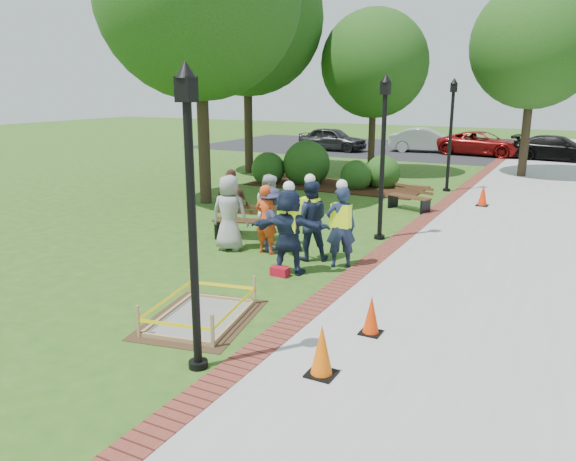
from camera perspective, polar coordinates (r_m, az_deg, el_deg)
The scene contains 35 objects.
ground at distance 11.35m, azimuth -5.09°, elevation -5.94°, with size 100.00×100.00×0.00m, color #285116.
sidewalk at distance 19.32m, azimuth 24.75°, elevation 1.34°, with size 6.00×60.00×0.02m, color #9E9E99.
brick_edging at distance 19.73m, azimuth 15.33°, elevation 2.42°, with size 0.50×60.00×0.03m, color maroon.
mulch_bed at distance 23.03m, azimuth 4.86°, elevation 4.56°, with size 7.00×3.00×0.05m, color #381E0F.
parking_lot at distance 36.59m, azimuth 18.65°, elevation 7.48°, with size 36.00×12.00×0.01m, color black.
wet_concrete_pad at distance 9.92m, azimuth -8.87°, elevation -7.66°, with size 2.12×2.59×0.55m.
bench_near at distance 14.98m, azimuth -4.53°, elevation 0.22°, with size 1.68×0.94×0.86m.
bench_far at distance 18.80m, azimuth 12.20°, elevation 2.79°, with size 1.55×0.96×0.80m.
cone_front at distance 7.96m, azimuth 3.45°, elevation -12.19°, with size 0.39×0.39×0.78m.
cone_back at distance 9.31m, azimuth 8.45°, elevation -8.59°, with size 0.34×0.34×0.67m.
cone_far at distance 20.08m, azimuth 19.19°, elevation 3.36°, with size 0.39×0.39×0.76m.
toolbox at distance 12.04m, azimuth -0.83°, elevation -4.19°, with size 0.39×0.21×0.19m, color #B10D22.
lamp_near at distance 7.61m, azimuth -9.82°, elevation 3.19°, with size 0.28×0.28×4.26m.
lamp_mid at distance 14.71m, azimuth 9.64°, elevation 8.53°, with size 0.28×0.28×4.26m.
lamp_far at distance 22.43m, azimuth 16.23°, elevation 10.12°, with size 0.28×0.28×4.26m.
tree_back at distance 26.32m, azimuth 8.77°, elevation 16.39°, with size 4.78×4.78×7.33m.
tree_right at distance 27.42m, azimuth 23.78°, elevation 16.85°, with size 5.43×5.43×8.39m.
tree_far at distance 26.62m, azimuth -4.23°, elevation 20.78°, with size 6.86×6.86×10.35m.
shrub_a at distance 23.72m, azimuth -2.01°, elevation 4.84°, with size 1.40×1.40×1.40m, color #144112.
shrub_b at distance 23.57m, azimuth 1.88°, elevation 4.78°, with size 1.95×1.95×1.95m, color #144112.
shrub_c at distance 22.45m, azimuth 6.89°, elevation 4.20°, with size 1.24×1.24×1.24m, color #144112.
shrub_d at distance 22.94m, azimuth 9.52°, elevation 4.32°, with size 1.40×1.40×1.40m, color #144112.
shrub_e at distance 23.99m, azimuth 6.91°, elevation 4.85°, with size 0.96×0.96×0.96m, color #144112.
casual_person_a at distance 13.82m, azimuth -5.97°, elevation 1.78°, with size 0.66×0.49×1.87m.
casual_person_b at distance 13.48m, azimuth -2.22°, elevation 1.13°, with size 0.56×0.38×1.68m.
casual_person_c at distance 14.10m, azimuth -1.84°, elevation 2.03°, with size 0.69×0.67×1.83m.
casual_person_d at distance 15.24m, azimuth -5.73°, elevation 2.84°, with size 0.60×0.40×1.80m.
casual_person_e at distance 13.53m, azimuth -1.68°, elevation 1.03°, with size 0.61×0.55×1.61m.
hivis_worker_a at distance 11.96m, azimuth 0.09°, elevation 0.20°, with size 0.69×0.54×2.03m.
hivis_worker_b at distance 12.47m, azimuth 5.40°, elevation 0.63°, with size 0.70×0.63×1.98m.
hivis_worker_c at distance 12.95m, azimuth 2.21°, elevation 1.28°, with size 0.71×0.63×2.02m.
parked_car_a at distance 36.08m, azimuth 4.52°, elevation 8.09°, with size 4.91×2.14×1.60m, color black.
parked_car_b at distance 36.17m, azimuth 13.77°, elevation 7.74°, with size 4.87×2.12×1.59m, color #B8B8BD.
parked_car_c at distance 35.34m, azimuth 19.05°, elevation 7.22°, with size 4.65×2.02×1.52m, color maroon.
parked_car_d at distance 34.33m, azimuth 25.60°, elevation 6.41°, with size 4.52×1.97×1.47m, color black.
Camera 1 is at (5.83, -8.90, 3.93)m, focal length 35.00 mm.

